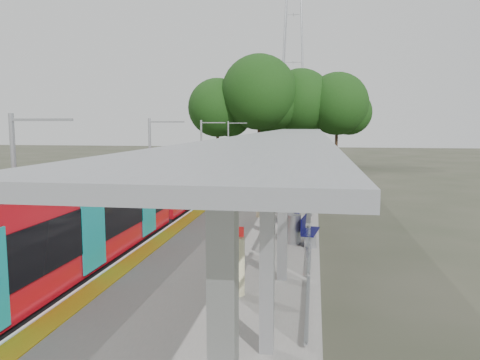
{
  "coord_description": "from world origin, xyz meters",
  "views": [
    {
      "loc": [
        2.79,
        -5.97,
        5.06
      ],
      "look_at": [
        -0.87,
        16.92,
        2.3
      ],
      "focal_mm": 35.0,
      "sensor_mm": 36.0,
      "label": 1
    }
  ],
  "objects_px": {
    "bench_mid": "(287,208)",
    "bench_near": "(308,229)",
    "litter_bin": "(294,229)",
    "bench_far": "(306,176)",
    "info_pillar_near": "(237,265)",
    "train": "(141,196)",
    "info_pillar_far": "(260,201)"
  },
  "relations": [
    {
      "from": "bench_mid",
      "to": "bench_near",
      "type": "bearing_deg",
      "value": -89.4
    },
    {
      "from": "bench_mid",
      "to": "litter_bin",
      "type": "height_order",
      "value": "bench_mid"
    },
    {
      "from": "bench_far",
      "to": "info_pillar_near",
      "type": "height_order",
      "value": "info_pillar_near"
    },
    {
      "from": "bench_far",
      "to": "train",
      "type": "bearing_deg",
      "value": -102.18
    },
    {
      "from": "litter_bin",
      "to": "bench_near",
      "type": "bearing_deg",
      "value": 5.43
    },
    {
      "from": "train",
      "to": "litter_bin",
      "type": "height_order",
      "value": "train"
    },
    {
      "from": "bench_near",
      "to": "litter_bin",
      "type": "bearing_deg",
      "value": -166.43
    },
    {
      "from": "info_pillar_near",
      "to": "info_pillar_far",
      "type": "bearing_deg",
      "value": 95.1
    },
    {
      "from": "bench_near",
      "to": "train",
      "type": "bearing_deg",
      "value": 165.59
    },
    {
      "from": "train",
      "to": "info_pillar_far",
      "type": "relative_size",
      "value": 17.21
    },
    {
      "from": "bench_mid",
      "to": "info_pillar_near",
      "type": "bearing_deg",
      "value": -108.62
    },
    {
      "from": "bench_near",
      "to": "info_pillar_near",
      "type": "xyz_separation_m",
      "value": [
        -1.6,
        -5.13,
        0.2
      ]
    },
    {
      "from": "bench_near",
      "to": "litter_bin",
      "type": "height_order",
      "value": "litter_bin"
    },
    {
      "from": "train",
      "to": "bench_near",
      "type": "bearing_deg",
      "value": -22.55
    },
    {
      "from": "train",
      "to": "bench_mid",
      "type": "relative_size",
      "value": 15.95
    },
    {
      "from": "train",
      "to": "info_pillar_far",
      "type": "xyz_separation_m",
      "value": [
        4.97,
        1.44,
        -0.36
      ]
    },
    {
      "from": "bench_mid",
      "to": "bench_far",
      "type": "xyz_separation_m",
      "value": [
        0.51,
        12.78,
        -0.02
      ]
    },
    {
      "from": "bench_mid",
      "to": "litter_bin",
      "type": "xyz_separation_m",
      "value": [
        0.43,
        -3.55,
        -0.09
      ]
    },
    {
      "from": "info_pillar_far",
      "to": "bench_near",
      "type": "bearing_deg",
      "value": -74.34
    },
    {
      "from": "bench_mid",
      "to": "info_pillar_far",
      "type": "distance_m",
      "value": 1.52
    },
    {
      "from": "train",
      "to": "bench_far",
      "type": "distance_m",
      "value": 14.93
    },
    {
      "from": "train",
      "to": "info_pillar_far",
      "type": "distance_m",
      "value": 5.19
    },
    {
      "from": "bench_mid",
      "to": "info_pillar_near",
      "type": "distance_m",
      "value": 8.66
    },
    {
      "from": "info_pillar_near",
      "to": "litter_bin",
      "type": "xyz_separation_m",
      "value": [
        1.12,
        5.08,
        -0.22
      ]
    },
    {
      "from": "litter_bin",
      "to": "bench_far",
      "type": "bearing_deg",
      "value": 89.73
    },
    {
      "from": "train",
      "to": "bench_mid",
      "type": "bearing_deg",
      "value": 5.08
    },
    {
      "from": "train",
      "to": "info_pillar_near",
      "type": "distance_m",
      "value": 9.78
    },
    {
      "from": "litter_bin",
      "to": "info_pillar_far",
      "type": "bearing_deg",
      "value": 110.48
    },
    {
      "from": "bench_far",
      "to": "info_pillar_near",
      "type": "bearing_deg",
      "value": -78.68
    },
    {
      "from": "info_pillar_near",
      "to": "bench_mid",
      "type": "bearing_deg",
      "value": 87.29
    },
    {
      "from": "bench_near",
      "to": "bench_mid",
      "type": "relative_size",
      "value": 0.85
    },
    {
      "from": "train",
      "to": "bench_near",
      "type": "xyz_separation_m",
      "value": [
        7.11,
        -2.95,
        -0.54
      ]
    }
  ]
}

